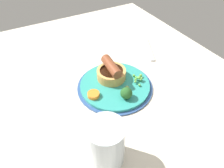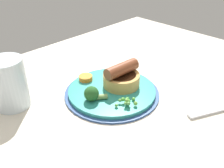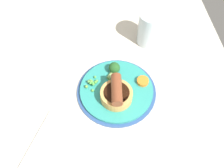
# 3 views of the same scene
# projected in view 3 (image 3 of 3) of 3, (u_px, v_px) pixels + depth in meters

# --- Properties ---
(dining_table) EXTENTS (1.10, 0.80, 0.03)m
(dining_table) POSITION_uv_depth(u_px,v_px,m) (109.00, 95.00, 0.75)
(dining_table) COLOR beige
(dining_table) RESTS_ON ground
(dinner_plate) EXTENTS (0.23, 0.23, 0.01)m
(dinner_plate) POSITION_uv_depth(u_px,v_px,m) (116.00, 90.00, 0.74)
(dinner_plate) COLOR #2D4C84
(dinner_plate) RESTS_ON dining_table
(sausage_pudding) EXTENTS (0.09, 0.09, 0.06)m
(sausage_pudding) POSITION_uv_depth(u_px,v_px,m) (116.00, 94.00, 0.69)
(sausage_pudding) COLOR tan
(sausage_pudding) RESTS_ON dinner_plate
(pea_pile) EXTENTS (0.05, 0.04, 0.02)m
(pea_pile) POSITION_uv_depth(u_px,v_px,m) (92.00, 83.00, 0.73)
(pea_pile) COLOR #64A742
(pea_pile) RESTS_ON dinner_plate
(broccoli_floret_near) EXTENTS (0.05, 0.04, 0.03)m
(broccoli_floret_near) POSITION_uv_depth(u_px,v_px,m) (114.00, 68.00, 0.75)
(broccoli_floret_near) COLOR #235623
(broccoli_floret_near) RESTS_ON dinner_plate
(carrot_slice_0) EXTENTS (0.04, 0.04, 0.01)m
(carrot_slice_0) POSITION_uv_depth(u_px,v_px,m) (143.00, 81.00, 0.74)
(carrot_slice_0) COLOR orange
(carrot_slice_0) RESTS_ON dinner_plate
(fork) EXTENTS (0.17, 0.09, 0.01)m
(fork) POSITION_uv_depth(u_px,v_px,m) (37.00, 141.00, 0.65)
(fork) COLOR silver
(fork) RESTS_ON dining_table
(drinking_glass) EXTENTS (0.08, 0.08, 0.12)m
(drinking_glass) POSITION_uv_depth(u_px,v_px,m) (150.00, 28.00, 0.81)
(drinking_glass) COLOR silver
(drinking_glass) RESTS_ON dining_table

